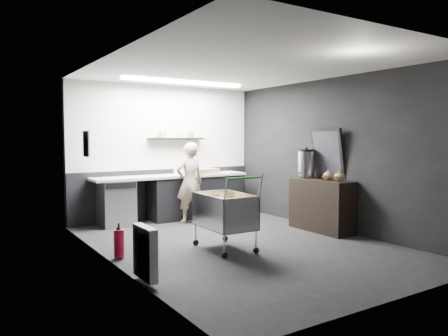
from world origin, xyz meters
TOP-DOWN VIEW (x-y plane):
  - floor at (0.00, 0.00)m, footprint 5.50×5.50m
  - ceiling at (0.00, 0.00)m, footprint 5.50×5.50m
  - wall_back at (0.00, 2.75)m, footprint 5.50×0.00m
  - wall_front at (0.00, -2.75)m, footprint 5.50×0.00m
  - wall_left at (-2.00, 0.00)m, footprint 0.00×5.50m
  - wall_right at (2.00, 0.00)m, footprint 0.00×5.50m
  - kitchen_wall_panel at (0.00, 2.73)m, footprint 3.95×0.02m
  - dado_panel at (0.00, 2.73)m, footprint 3.95×0.02m
  - floating_shelf at (0.20, 2.62)m, footprint 1.20×0.22m
  - wall_clock at (1.40, 2.72)m, footprint 0.20×0.03m
  - poster at (-1.98, 1.30)m, footprint 0.02×0.30m
  - poster_red_band at (-1.98, 1.30)m, footprint 0.02×0.22m
  - radiator at (-1.94, -0.90)m, footprint 0.10×0.50m
  - ceiling_strip at (0.00, 1.85)m, footprint 2.40×0.20m
  - prep_counter at (0.14, 2.42)m, footprint 3.20×0.61m
  - person at (0.16, 1.97)m, footprint 0.58×0.40m
  - shopping_cart at (-0.38, -0.13)m, footprint 0.63×1.02m
  - sideboard at (1.76, 0.06)m, footprint 0.52×1.21m
  - fire_extinguisher at (-1.85, 0.24)m, footprint 0.14×0.14m
  - cardboard_box at (0.71, 2.37)m, footprint 0.60×0.49m
  - pink_tub at (0.28, 2.42)m, footprint 0.19×0.19m
  - white_container at (0.12, 2.37)m, footprint 0.20×0.18m

SIDE VIEW (x-z plane):
  - floor at x=0.00m, z-range 0.00..0.00m
  - fire_extinguisher at x=-1.85m, z-range -0.01..0.46m
  - radiator at x=-1.94m, z-range 0.05..0.65m
  - prep_counter at x=0.14m, z-range 0.01..0.91m
  - dado_panel at x=0.00m, z-range 0.00..1.00m
  - shopping_cart at x=-0.38m, z-range -0.03..1.09m
  - sideboard at x=1.76m, z-range -0.33..1.48m
  - person at x=0.16m, z-range 0.00..1.55m
  - cardboard_box at x=0.71m, z-range 0.90..1.01m
  - white_container at x=0.12m, z-range 0.90..1.05m
  - pink_tub at x=0.28m, z-range 0.90..1.09m
  - wall_back at x=0.00m, z-range -1.40..4.10m
  - wall_front at x=0.00m, z-range -1.40..4.10m
  - wall_left at x=-2.00m, z-range -1.40..4.10m
  - wall_right at x=2.00m, z-range -1.40..4.10m
  - poster at x=-1.98m, z-range 1.35..1.75m
  - floating_shelf at x=0.20m, z-range 1.60..1.64m
  - poster_red_band at x=-1.98m, z-range 1.57..1.67m
  - kitchen_wall_panel at x=0.00m, z-range 1.00..2.70m
  - wall_clock at x=1.40m, z-range 2.05..2.25m
  - ceiling_strip at x=0.00m, z-range 2.65..2.69m
  - ceiling at x=0.00m, z-range 2.70..2.70m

